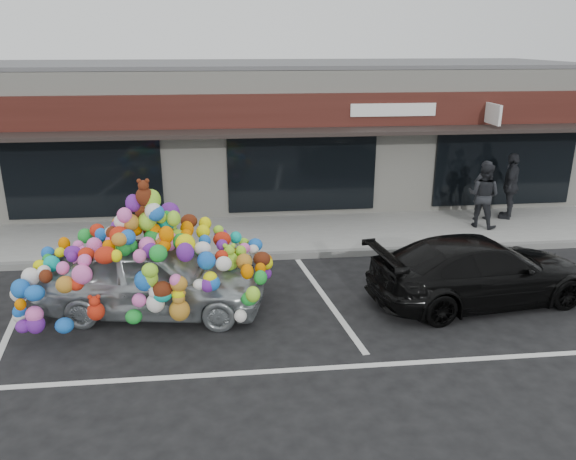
{
  "coord_description": "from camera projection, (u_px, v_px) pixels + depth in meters",
  "views": [
    {
      "loc": [
        0.92,
        -9.96,
        4.97
      ],
      "look_at": [
        2.16,
        1.4,
        1.09
      ],
      "focal_mm": 35.0,
      "sensor_mm": 36.0,
      "label": 1
    }
  ],
  "objects": [
    {
      "name": "parking_stripe_mid",
      "position": [
        326.0,
        299.0,
        11.36
      ],
      "size": [
        0.73,
        4.37,
        0.01
      ],
      "primitive_type": "cube",
      "rotation": [
        0.0,
        0.0,
        0.14
      ],
      "color": "silver",
      "rests_on": "ground"
    },
    {
      "name": "parking_stripe_left",
      "position": [
        17.0,
        313.0,
        10.74
      ],
      "size": [
        0.73,
        4.37,
        0.01
      ],
      "primitive_type": "cube",
      "rotation": [
        0.0,
        0.0,
        0.14
      ],
      "color": "silver",
      "rests_on": "ground"
    },
    {
      "name": "toy_car",
      "position": [
        152.0,
        268.0,
        10.58
      ],
      "size": [
        3.05,
        4.73,
        2.62
      ],
      "rotation": [
        0.0,
        0.0,
        1.42
      ],
      "color": "#9A9EA4",
      "rests_on": "ground"
    },
    {
      "name": "shop_building",
      "position": [
        198.0,
        132.0,
        18.13
      ],
      "size": [
        24.0,
        7.2,
        4.31
      ],
      "color": "beige",
      "rests_on": "ground"
    },
    {
      "name": "black_sedan",
      "position": [
        480.0,
        270.0,
        11.09
      ],
      "size": [
        2.46,
        4.71,
        1.3
      ],
      "primitive_type": "imported",
      "rotation": [
        0.0,
        0.0,
        1.72
      ],
      "color": "black",
      "rests_on": "ground"
    },
    {
      "name": "pedestrian_b",
      "position": [
        483.0,
        195.0,
        15.03
      ],
      "size": [
        1.08,
        1.06,
        1.75
      ],
      "primitive_type": "imported",
      "rotation": [
        0.0,
        0.0,
        2.4
      ],
      "color": "black",
      "rests_on": "sidewalk"
    },
    {
      "name": "ground",
      "position": [
        185.0,
        310.0,
        10.88
      ],
      "size": [
        90.0,
        90.0,
        0.0
      ],
      "primitive_type": "plane",
      "color": "black",
      "rests_on": "ground"
    },
    {
      "name": "sidewalk",
      "position": [
        195.0,
        238.0,
        14.62
      ],
      "size": [
        26.0,
        3.0,
        0.15
      ],
      "primitive_type": "cube",
      "color": "gray",
      "rests_on": "ground"
    },
    {
      "name": "pedestrian_a",
      "position": [
        483.0,
        190.0,
        15.61
      ],
      "size": [
        0.68,
        0.51,
        1.7
      ],
      "primitive_type": "imported",
      "rotation": [
        0.0,
        0.0,
        3.32
      ],
      "color": "black",
      "rests_on": "sidewalk"
    },
    {
      "name": "kerb",
      "position": [
        192.0,
        259.0,
        13.21
      ],
      "size": [
        26.0,
        0.18,
        0.16
      ],
      "primitive_type": "cube",
      "color": "slate",
      "rests_on": "ground"
    },
    {
      "name": "pedestrian_c",
      "position": [
        511.0,
        186.0,
        15.75
      ],
      "size": [
        1.17,
        0.98,
        1.87
      ],
      "primitive_type": "imported",
      "rotation": [
        0.0,
        0.0,
        4.14
      ],
      "color": "black",
      "rests_on": "sidewalk"
    },
    {
      "name": "lane_line",
      "position": [
        303.0,
        369.0,
        8.92
      ],
      "size": [
        14.0,
        0.12,
        0.01
      ],
      "primitive_type": "cube",
      "color": "silver",
      "rests_on": "ground"
    }
  ]
}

